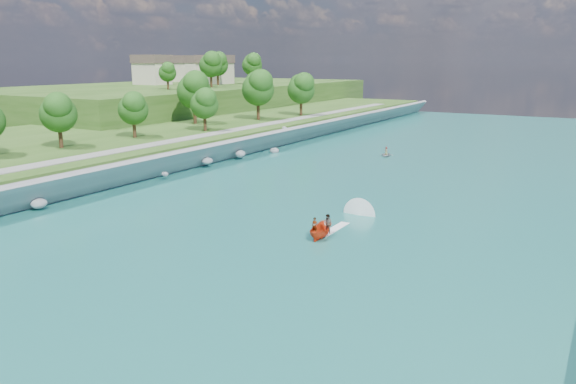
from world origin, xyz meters
The scene contains 10 objects.
ground centered at (0.00, 0.00, 0.00)m, with size 260.00×260.00×0.00m, color #2D5119.
river_water centered at (0.00, 20.00, 0.05)m, with size 55.00×240.00×0.10m, color #17575A.
berm_west centered at (-50.00, 20.00, 1.75)m, with size 45.00×240.00×3.50m, color #2D5119.
ridge_west centered at (-82.50, 95.00, 4.50)m, with size 60.00×120.00×9.00m, color #2D5119.
riprap_bank centered at (-25.84, 19.26, 1.78)m, with size 4.15×236.00×4.14m.
riverside_path centered at (-32.50, 20.00, 3.55)m, with size 3.00×200.00×0.10m, color gray.
ridge_houses centered at (-88.67, 100.00, 13.31)m, with size 29.50×29.50×8.40m.
trees_ridge centered at (-67.29, 90.88, 14.13)m, with size 12.70×40.73×10.69m.
motorboat centered at (5.11, 10.77, 0.73)m, with size 3.60×18.74×2.14m.
raft centered at (-5.65, 54.17, 0.47)m, with size 2.93×3.53×1.60m.
Camera 1 is at (27.20, -34.81, 15.89)m, focal length 35.00 mm.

